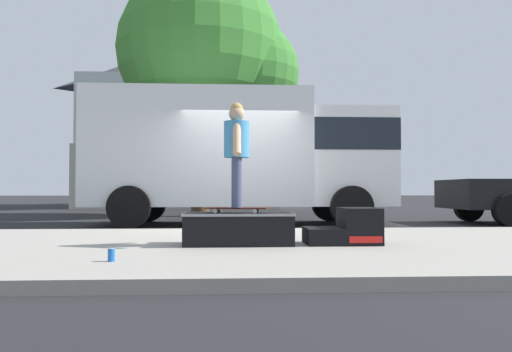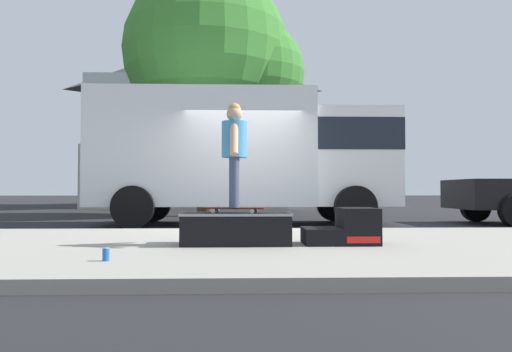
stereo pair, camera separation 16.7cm
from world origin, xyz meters
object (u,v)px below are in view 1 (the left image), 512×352
object	(u,v)px
kicker_ramp	(348,229)
box_truck	(242,152)
skater_kid	(237,146)
street_tree_main	(210,57)
skate_box	(238,228)
skateboard	(237,208)
soda_can	(111,255)

from	to	relation	value
kicker_ramp	box_truck	world-z (taller)	box_truck
skater_kid	street_tree_main	xyz separation A→B (m)	(-0.70, 9.13, 3.62)
skate_box	skateboard	size ratio (longest dim) A/B	1.70
soda_can	street_tree_main	world-z (taller)	street_tree_main
skateboard	street_tree_main	xyz separation A→B (m)	(-0.70, 9.13, 4.40)
soda_can	street_tree_main	bearing A→B (deg)	87.18
soda_can	box_truck	bearing A→B (deg)	78.19
soda_can	street_tree_main	size ratio (longest dim) A/B	0.02
kicker_ramp	street_tree_main	xyz separation A→B (m)	(-2.11, 9.10, 4.66)
kicker_ramp	skater_kid	distance (m)	1.76
kicker_ramp	soda_can	size ratio (longest dim) A/B	7.30
skate_box	street_tree_main	xyz separation A→B (m)	(-0.72, 9.10, 4.64)
skater_kid	street_tree_main	bearing A→B (deg)	94.36
box_truck	soda_can	bearing A→B (deg)	-101.81
skateboard	soda_can	size ratio (longest dim) A/B	6.39
skate_box	soda_can	distance (m)	1.88
skater_kid	street_tree_main	size ratio (longest dim) A/B	0.17
skateboard	street_tree_main	world-z (taller)	street_tree_main
skater_kid	box_truck	distance (m)	5.38
kicker_ramp	soda_can	xyz separation A→B (m)	(-2.63, -1.40, -0.13)
box_truck	street_tree_main	xyz separation A→B (m)	(-0.89, 3.77, 3.27)
soda_can	skateboard	bearing A→B (deg)	48.42
skate_box	soda_can	bearing A→B (deg)	-131.43
skate_box	skateboard	bearing A→B (deg)	-124.74
skater_kid	box_truck	xyz separation A→B (m)	(0.19, 5.37, 0.34)
skateboard	street_tree_main	bearing A→B (deg)	94.36
skate_box	kicker_ramp	xyz separation A→B (m)	(1.39, -0.00, -0.02)
skate_box	skater_kid	world-z (taller)	skater_kid
skate_box	street_tree_main	size ratio (longest dim) A/B	0.18
skater_kid	soda_can	xyz separation A→B (m)	(-1.21, -1.37, -1.17)
kicker_ramp	skateboard	size ratio (longest dim) A/B	1.14
skate_box	skateboard	xyz separation A→B (m)	(-0.02, -0.03, 0.24)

